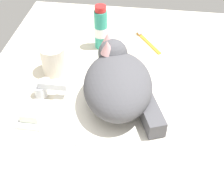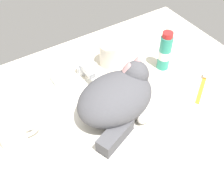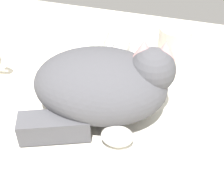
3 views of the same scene
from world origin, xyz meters
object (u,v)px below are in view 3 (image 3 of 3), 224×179
faucet (127,45)px  soap_bar (94,39)px  cat (105,85)px  rinse_cup (174,45)px

faucet → soap_bar: 8.31cm
cat → soap_bar: bearing=113.4°
faucet → cat: cat is taller
cat → rinse_cup: bearing=64.1°
soap_bar → rinse_cup: bearing=-1.6°
cat → rinse_cup: 23.20cm
faucet → rinse_cup: bearing=0.6°
rinse_cup → soap_bar: 19.40cm
faucet → rinse_cup: (11.00, 0.12, 2.07)cm
cat → rinse_cup: (10.08, 20.76, -2.46)cm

